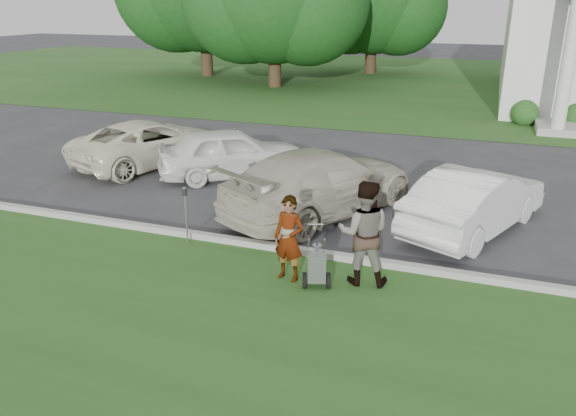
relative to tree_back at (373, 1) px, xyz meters
The scene contains 13 objects.
ground 30.62m from the tree_back, 82.38° to the right, with size 120.00×120.00×0.00m, color #333335.
grass_strip 33.57m from the tree_back, 83.07° to the right, with size 80.00×7.00×0.01m, color #25521C.
church_lawn 6.88m from the tree_back, 36.69° to the right, with size 80.00×30.00×0.01m, color #25521C.
curb 30.07m from the tree_back, 82.24° to the right, with size 80.00×0.18×0.15m, color #9E9E93.
tree_back is the anchor object (origin of this frame).
striping_cart 31.46m from the tree_back, 79.79° to the right, with size 0.71×1.06×0.92m.
person_left 31.17m from the tree_back, 80.79° to the right, with size 0.59×0.39×1.62m, color #999999.
person_right 31.06m from the tree_back, 78.31° to the right, with size 0.95×0.74×1.95m, color #999999.
parking_meter_near 30.07m from the tree_back, 85.45° to the right, with size 0.09×0.08×1.25m.
car_a 25.08m from the tree_back, 94.08° to the right, with size 2.29×4.97×1.38m, color #F2ECCE.
car_b 25.40m from the tree_back, 87.17° to the right, with size 1.71×4.25×1.45m, color white.
car_c 27.65m from the tree_back, 80.55° to the right, with size 2.19×5.40×1.57m, color beige.
car_d 28.35m from the tree_back, 73.34° to the right, with size 1.51×4.34×1.43m, color white.
Camera 1 is at (4.08, -9.33, 4.92)m, focal length 35.00 mm.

